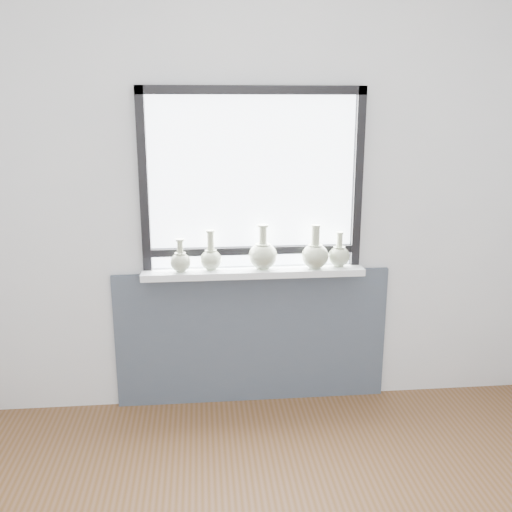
{
  "coord_description": "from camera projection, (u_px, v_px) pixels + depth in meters",
  "views": [
    {
      "loc": [
        -0.3,
        -1.54,
        1.84
      ],
      "look_at": [
        0.0,
        1.55,
        1.02
      ],
      "focal_mm": 40.0,
      "sensor_mm": 36.0,
      "label": 1
    }
  ],
  "objects": [
    {
      "name": "windowsill",
      "position": [
        253.0,
        272.0,
        3.4
      ],
      "size": [
        1.32,
        0.18,
        0.04
      ],
      "primitive_type": "cube",
      "color": "white",
      "rests_on": "apron_panel"
    },
    {
      "name": "vase_b",
      "position": [
        211.0,
        257.0,
        3.36
      ],
      "size": [
        0.13,
        0.13,
        0.24
      ],
      "rotation": [
        0.0,
        0.0,
        -0.07
      ],
      "color": "#ACB796",
      "rests_on": "windowsill"
    },
    {
      "name": "vase_d",
      "position": [
        315.0,
        254.0,
        3.38
      ],
      "size": [
        0.16,
        0.16,
        0.26
      ],
      "rotation": [
        0.0,
        0.0,
        -0.42
      ],
      "color": "#ACB796",
      "rests_on": "windowsill"
    },
    {
      "name": "apron_panel",
      "position": [
        252.0,
        337.0,
        3.58
      ],
      "size": [
        1.7,
        0.03,
        0.86
      ],
      "primitive_type": "cube",
      "color": "#414A58",
      "rests_on": "ground"
    },
    {
      "name": "vase_c",
      "position": [
        263.0,
        254.0,
        3.37
      ],
      "size": [
        0.17,
        0.17,
        0.27
      ],
      "rotation": [
        0.0,
        0.0,
        -0.38
      ],
      "color": "#ACB796",
      "rests_on": "windowsill"
    },
    {
      "name": "back_wall",
      "position": [
        252.0,
        199.0,
        3.39
      ],
      "size": [
        3.6,
        0.02,
        2.6
      ],
      "primitive_type": "cube",
      "color": "silver",
      "rests_on": "ground"
    },
    {
      "name": "vase_e",
      "position": [
        339.0,
        255.0,
        3.43
      ],
      "size": [
        0.13,
        0.13,
        0.21
      ],
      "rotation": [
        0.0,
        0.0,
        -0.36
      ],
      "color": "#ACB796",
      "rests_on": "windowsill"
    },
    {
      "name": "vase_a",
      "position": [
        180.0,
        261.0,
        3.32
      ],
      "size": [
        0.12,
        0.12,
        0.2
      ],
      "rotation": [
        0.0,
        0.0,
        0.35
      ],
      "color": "#ACB796",
      "rests_on": "windowsill"
    },
    {
      "name": "window",
      "position": [
        252.0,
        176.0,
        3.32
      ],
      "size": [
        1.3,
        0.06,
        1.05
      ],
      "color": "black",
      "rests_on": "windowsill"
    }
  ]
}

